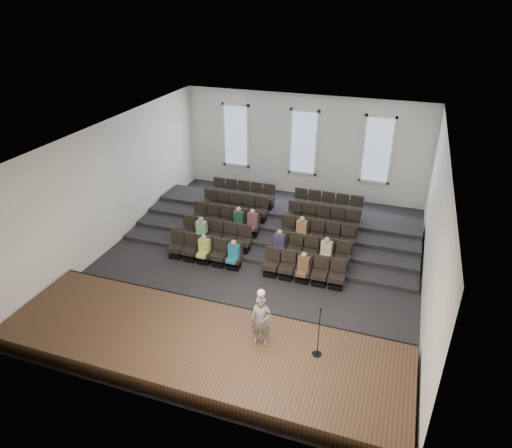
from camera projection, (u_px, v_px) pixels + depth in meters
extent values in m
plane|color=black|center=(257.00, 263.00, 17.46)|extent=(14.00, 14.00, 0.00)
cube|color=white|center=(257.00, 136.00, 15.13)|extent=(12.00, 14.00, 0.02)
cube|color=white|center=(304.00, 146.00, 22.18)|extent=(12.00, 0.04, 5.00)
cube|color=white|center=(159.00, 328.00, 10.42)|extent=(12.00, 0.04, 5.00)
cube|color=white|center=(113.00, 183.00, 18.03)|extent=(0.04, 14.00, 5.00)
cube|color=white|center=(435.00, 230.00, 14.58)|extent=(0.04, 14.00, 5.00)
cube|color=#4C3220|center=(200.00, 347.00, 13.08)|extent=(11.80, 3.60, 0.50)
cube|color=black|center=(224.00, 310.00, 14.56)|extent=(11.80, 0.06, 0.52)
cube|color=black|center=(275.00, 234.00, 19.38)|extent=(11.80, 4.80, 0.15)
cube|color=black|center=(278.00, 227.00, 19.78)|extent=(11.80, 3.75, 0.30)
cube|color=black|center=(282.00, 220.00, 20.19)|extent=(11.80, 2.70, 0.45)
cube|color=black|center=(285.00, 213.00, 20.59)|extent=(11.80, 1.65, 0.60)
cube|color=black|center=(177.00, 255.00, 17.81)|extent=(0.47, 0.43, 0.20)
cube|color=black|center=(176.00, 248.00, 17.67)|extent=(0.55, 0.50, 0.19)
cube|color=black|center=(178.00, 236.00, 17.65)|extent=(0.55, 0.08, 0.50)
cube|color=black|center=(191.00, 257.00, 17.64)|extent=(0.47, 0.43, 0.20)
cube|color=black|center=(190.00, 251.00, 17.50)|extent=(0.55, 0.50, 0.19)
cube|color=black|center=(192.00, 239.00, 17.48)|extent=(0.55, 0.08, 0.50)
cube|color=black|center=(205.00, 260.00, 17.47)|extent=(0.47, 0.43, 0.20)
cube|color=black|center=(204.00, 253.00, 17.32)|extent=(0.55, 0.50, 0.19)
cube|color=black|center=(206.00, 241.00, 17.31)|extent=(0.55, 0.08, 0.50)
cube|color=black|center=(219.00, 263.00, 17.30)|extent=(0.47, 0.43, 0.20)
cube|color=black|center=(219.00, 256.00, 17.15)|extent=(0.55, 0.50, 0.19)
cube|color=black|center=(221.00, 244.00, 17.14)|extent=(0.55, 0.08, 0.50)
cube|color=black|center=(234.00, 266.00, 17.12)|extent=(0.47, 0.43, 0.20)
cube|color=black|center=(234.00, 259.00, 16.98)|extent=(0.55, 0.50, 0.19)
cube|color=black|center=(235.00, 247.00, 16.96)|extent=(0.55, 0.08, 0.50)
cube|color=black|center=(271.00, 273.00, 16.71)|extent=(0.47, 0.43, 0.20)
cube|color=black|center=(271.00, 266.00, 16.56)|extent=(0.55, 0.50, 0.19)
cube|color=black|center=(273.00, 253.00, 16.55)|extent=(0.55, 0.08, 0.50)
cube|color=black|center=(286.00, 276.00, 16.54)|extent=(0.47, 0.43, 0.20)
cube|color=black|center=(287.00, 269.00, 16.39)|extent=(0.55, 0.50, 0.19)
cube|color=black|center=(289.00, 256.00, 16.38)|extent=(0.55, 0.08, 0.50)
cube|color=black|center=(303.00, 279.00, 16.36)|extent=(0.47, 0.43, 0.20)
cube|color=black|center=(303.00, 272.00, 16.22)|extent=(0.55, 0.50, 0.19)
cube|color=black|center=(305.00, 259.00, 16.20)|extent=(0.55, 0.08, 0.50)
cube|color=black|center=(319.00, 282.00, 16.19)|extent=(0.47, 0.43, 0.20)
cube|color=black|center=(320.00, 275.00, 16.05)|extent=(0.55, 0.50, 0.19)
cube|color=black|center=(322.00, 262.00, 16.03)|extent=(0.55, 0.08, 0.50)
cube|color=black|center=(336.00, 285.00, 16.02)|extent=(0.47, 0.43, 0.20)
cube|color=black|center=(337.00, 278.00, 15.88)|extent=(0.55, 0.50, 0.19)
cube|color=black|center=(339.00, 265.00, 15.86)|extent=(0.55, 0.08, 0.50)
cube|color=black|center=(188.00, 239.00, 18.62)|extent=(0.47, 0.43, 0.20)
cube|color=black|center=(188.00, 232.00, 18.48)|extent=(0.55, 0.50, 0.19)
cube|color=black|center=(190.00, 221.00, 18.46)|extent=(0.55, 0.08, 0.50)
cube|color=black|center=(202.00, 241.00, 18.45)|extent=(0.47, 0.43, 0.20)
cube|color=black|center=(201.00, 235.00, 18.31)|extent=(0.55, 0.50, 0.19)
cube|color=black|center=(203.00, 223.00, 18.29)|extent=(0.55, 0.08, 0.50)
cube|color=black|center=(215.00, 244.00, 18.28)|extent=(0.47, 0.43, 0.20)
cube|color=black|center=(215.00, 237.00, 18.13)|extent=(0.55, 0.50, 0.19)
cube|color=black|center=(217.00, 226.00, 18.12)|extent=(0.55, 0.08, 0.50)
cube|color=black|center=(229.00, 246.00, 18.11)|extent=(0.47, 0.43, 0.20)
cube|color=black|center=(229.00, 239.00, 17.96)|extent=(0.55, 0.50, 0.19)
cube|color=black|center=(231.00, 228.00, 17.95)|extent=(0.55, 0.08, 0.50)
cube|color=black|center=(243.00, 249.00, 17.93)|extent=(0.47, 0.43, 0.20)
cube|color=black|center=(243.00, 242.00, 17.79)|extent=(0.55, 0.50, 0.19)
cube|color=black|center=(245.00, 230.00, 17.77)|extent=(0.55, 0.08, 0.50)
cube|color=black|center=(279.00, 255.00, 17.52)|extent=(0.47, 0.43, 0.20)
cube|color=black|center=(279.00, 248.00, 17.37)|extent=(0.55, 0.50, 0.19)
cube|color=black|center=(281.00, 236.00, 17.36)|extent=(0.55, 0.08, 0.50)
cube|color=black|center=(294.00, 258.00, 17.35)|extent=(0.47, 0.43, 0.20)
cube|color=black|center=(294.00, 251.00, 17.20)|extent=(0.55, 0.50, 0.19)
cube|color=black|center=(296.00, 239.00, 17.19)|extent=(0.55, 0.08, 0.50)
cube|color=black|center=(309.00, 260.00, 17.17)|extent=(0.47, 0.43, 0.20)
cube|color=black|center=(310.00, 253.00, 17.03)|extent=(0.55, 0.50, 0.19)
cube|color=black|center=(312.00, 241.00, 17.01)|extent=(0.55, 0.08, 0.50)
cube|color=black|center=(325.00, 263.00, 17.00)|extent=(0.47, 0.43, 0.20)
cube|color=black|center=(326.00, 256.00, 16.86)|extent=(0.55, 0.50, 0.19)
cube|color=black|center=(328.00, 244.00, 16.84)|extent=(0.55, 0.08, 0.50)
cube|color=black|center=(341.00, 266.00, 16.83)|extent=(0.47, 0.43, 0.20)
cube|color=black|center=(342.00, 259.00, 16.69)|extent=(0.55, 0.50, 0.19)
cube|color=black|center=(344.00, 247.00, 16.67)|extent=(0.55, 0.08, 0.50)
cube|color=black|center=(199.00, 224.00, 19.43)|extent=(0.47, 0.42, 0.20)
cube|color=black|center=(199.00, 218.00, 19.29)|extent=(0.55, 0.50, 0.19)
cube|color=black|center=(200.00, 207.00, 19.27)|extent=(0.55, 0.08, 0.50)
cube|color=black|center=(212.00, 227.00, 19.26)|extent=(0.47, 0.42, 0.20)
cube|color=black|center=(212.00, 220.00, 19.11)|extent=(0.55, 0.50, 0.19)
cube|color=black|center=(213.00, 209.00, 19.10)|extent=(0.55, 0.08, 0.50)
cube|color=black|center=(225.00, 229.00, 19.09)|extent=(0.47, 0.42, 0.20)
cube|color=black|center=(225.00, 222.00, 18.94)|extent=(0.55, 0.50, 0.19)
cube|color=black|center=(227.00, 211.00, 18.93)|extent=(0.55, 0.08, 0.50)
cube|color=black|center=(239.00, 231.00, 18.92)|extent=(0.47, 0.42, 0.20)
cube|color=black|center=(239.00, 224.00, 18.77)|extent=(0.55, 0.50, 0.19)
cube|color=black|center=(240.00, 213.00, 18.76)|extent=(0.55, 0.08, 0.50)
cube|color=black|center=(252.00, 233.00, 18.74)|extent=(0.47, 0.42, 0.20)
cube|color=black|center=(252.00, 227.00, 18.60)|extent=(0.55, 0.50, 0.19)
cube|color=black|center=(254.00, 215.00, 18.58)|extent=(0.55, 0.08, 0.50)
cube|color=black|center=(286.00, 239.00, 18.33)|extent=(0.47, 0.42, 0.20)
cube|color=black|center=(286.00, 232.00, 18.18)|extent=(0.55, 0.50, 0.19)
cube|color=black|center=(288.00, 221.00, 18.17)|extent=(0.55, 0.08, 0.50)
cube|color=black|center=(301.00, 241.00, 18.16)|extent=(0.47, 0.42, 0.20)
cube|color=black|center=(301.00, 234.00, 18.01)|extent=(0.55, 0.50, 0.19)
cube|color=black|center=(303.00, 223.00, 18.00)|extent=(0.55, 0.08, 0.50)
cube|color=black|center=(316.00, 244.00, 17.98)|extent=(0.47, 0.42, 0.20)
cube|color=black|center=(316.00, 237.00, 17.84)|extent=(0.55, 0.50, 0.19)
cube|color=black|center=(318.00, 225.00, 17.82)|extent=(0.55, 0.08, 0.50)
cube|color=black|center=(331.00, 246.00, 17.81)|extent=(0.47, 0.42, 0.20)
cube|color=black|center=(331.00, 239.00, 17.67)|extent=(0.55, 0.50, 0.19)
cube|color=black|center=(333.00, 228.00, 17.65)|extent=(0.55, 0.08, 0.50)
cube|color=black|center=(346.00, 249.00, 17.64)|extent=(0.47, 0.42, 0.20)
cube|color=black|center=(347.00, 242.00, 17.49)|extent=(0.55, 0.50, 0.19)
cube|color=black|center=(349.00, 230.00, 17.48)|extent=(0.55, 0.08, 0.50)
cube|color=black|center=(209.00, 211.00, 20.24)|extent=(0.47, 0.42, 0.20)
cube|color=black|center=(209.00, 205.00, 20.10)|extent=(0.55, 0.50, 0.19)
cube|color=black|center=(210.00, 194.00, 20.08)|extent=(0.55, 0.08, 0.50)
cube|color=black|center=(222.00, 213.00, 20.07)|extent=(0.47, 0.42, 0.20)
cube|color=black|center=(221.00, 207.00, 19.92)|extent=(0.55, 0.50, 0.19)
cube|color=black|center=(223.00, 196.00, 19.91)|extent=(0.55, 0.08, 0.50)
cube|color=black|center=(234.00, 215.00, 19.90)|extent=(0.47, 0.42, 0.20)
cube|color=black|center=(234.00, 209.00, 19.75)|extent=(0.55, 0.50, 0.19)
cube|color=black|center=(236.00, 198.00, 19.74)|extent=(0.55, 0.08, 0.50)
cube|color=black|center=(247.00, 217.00, 19.72)|extent=(0.47, 0.42, 0.20)
cube|color=black|center=(247.00, 211.00, 19.58)|extent=(0.55, 0.50, 0.19)
cube|color=black|center=(249.00, 200.00, 19.57)|extent=(0.55, 0.08, 0.50)
cube|color=black|center=(260.00, 219.00, 19.55)|extent=(0.47, 0.42, 0.20)
cube|color=black|center=(260.00, 213.00, 19.41)|extent=(0.55, 0.50, 0.19)
cube|color=black|center=(262.00, 202.00, 19.39)|extent=(0.55, 0.08, 0.50)
cube|color=black|center=(293.00, 224.00, 19.14)|extent=(0.47, 0.42, 0.20)
cube|color=black|center=(293.00, 217.00, 18.99)|extent=(0.55, 0.50, 0.19)
cube|color=black|center=(295.00, 207.00, 18.98)|extent=(0.55, 0.08, 0.50)
cube|color=black|center=(307.00, 226.00, 18.96)|extent=(0.47, 0.42, 0.20)
cube|color=black|center=(307.00, 220.00, 18.82)|extent=(0.55, 0.50, 0.19)
cube|color=black|center=(309.00, 209.00, 18.81)|extent=(0.55, 0.08, 0.50)
cube|color=black|center=(321.00, 228.00, 18.79)|extent=(0.47, 0.42, 0.20)
cube|color=black|center=(322.00, 222.00, 18.65)|extent=(0.55, 0.50, 0.19)
cube|color=black|center=(323.00, 211.00, 18.63)|extent=(0.55, 0.08, 0.50)
cube|color=black|center=(336.00, 231.00, 18.62)|extent=(0.47, 0.42, 0.20)
cube|color=black|center=(336.00, 224.00, 18.48)|extent=(0.55, 0.50, 0.19)
cube|color=black|center=(338.00, 213.00, 18.46)|extent=(0.55, 0.08, 0.50)
cube|color=black|center=(350.00, 233.00, 18.45)|extent=(0.47, 0.42, 0.20)
cube|color=black|center=(351.00, 226.00, 18.30)|extent=(0.55, 0.50, 0.19)
cube|color=black|center=(353.00, 215.00, 18.29)|extent=(0.55, 0.08, 0.50)
cube|color=black|center=(218.00, 199.00, 21.05)|extent=(0.47, 0.42, 0.20)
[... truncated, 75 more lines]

